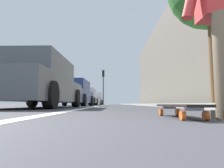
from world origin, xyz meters
name	(u,v)px	position (x,y,z in m)	size (l,w,h in m)	color
ground_plane	(120,106)	(10.00, 0.00, 0.00)	(80.00, 80.00, 0.00)	#38383D
lane_stripe_white	(105,105)	(20.00, 1.11, 0.00)	(52.00, 0.16, 0.01)	silver
sidewalk_curb	(149,104)	(18.00, -3.04, 0.07)	(52.00, 3.20, 0.14)	#9E9B93
building_facade	(168,59)	(22.00, -6.05, 5.30)	(40.00, 1.20, 10.60)	#60584E
skateboard	(179,107)	(0.87, -0.20, 0.09)	(0.84, 0.22, 0.11)	orange
skater_person	(223,6)	(0.72, -0.54, 0.94)	(0.46, 0.72, 1.64)	brown
parked_car_near	(39,84)	(5.09, 2.58, 0.71)	(4.63, 1.92, 1.48)	#4C5156
parked_car_mid	(73,94)	(10.84, 2.69, 0.71)	(4.33, 2.09, 1.48)	navy
parked_car_far	(86,97)	(17.29, 2.78, 0.72)	(4.10, 1.97, 1.49)	#B7B7BC
parked_car_end	(94,99)	(23.99, 2.64, 0.72)	(4.12, 2.03, 1.49)	silver
traffic_light	(103,81)	(23.59, 1.51, 2.93)	(0.33, 0.28, 4.23)	#2D2D2D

